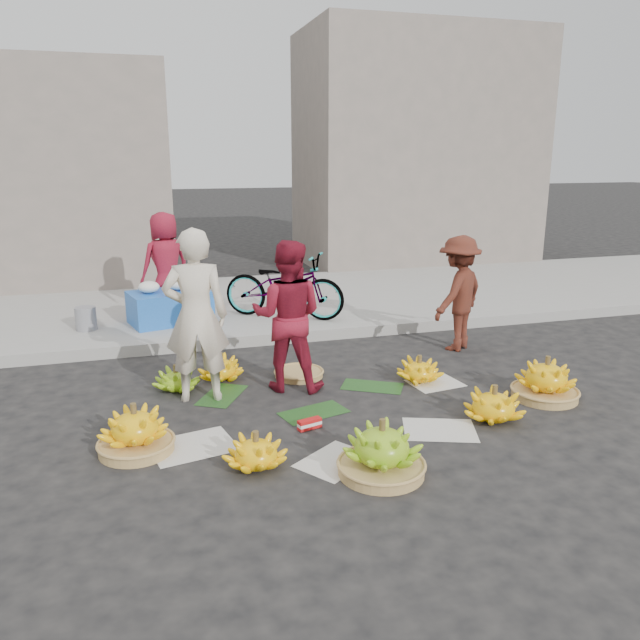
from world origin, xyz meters
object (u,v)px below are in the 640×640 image
object	(u,v)px
banana_bunch_4	(546,380)
vendor_cream	(196,316)
banana_bunch_0	(135,431)
bicycle	(284,286)
flower_table	(170,304)

from	to	relation	value
banana_bunch_4	vendor_cream	distance (m)	3.62
banana_bunch_0	bicycle	distance (m)	4.17
banana_bunch_4	vendor_cream	bearing A→B (deg)	163.95
banana_bunch_4	vendor_cream	world-z (taller)	vendor_cream
banana_bunch_4	bicycle	size ratio (longest dim) A/B	0.42
banana_bunch_0	flower_table	distance (m)	3.79
flower_table	banana_bunch_0	bearing A→B (deg)	-111.97
vendor_cream	bicycle	bearing A→B (deg)	-113.41
flower_table	banana_bunch_4	bearing A→B (deg)	-60.40
banana_bunch_0	flower_table	world-z (taller)	flower_table
banana_bunch_0	vendor_cream	size ratio (longest dim) A/B	0.35
bicycle	banana_bunch_4	bearing A→B (deg)	-119.54
banana_bunch_4	flower_table	xyz separation A→B (m)	(-3.55, 3.69, 0.18)
vendor_cream	bicycle	world-z (taller)	vendor_cream
banana_bunch_0	bicycle	xyz separation A→B (m)	(2.12, 3.57, 0.41)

